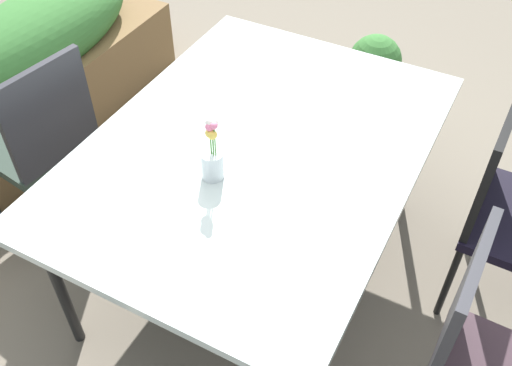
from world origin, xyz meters
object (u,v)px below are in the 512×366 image
Objects in this scene: chair_near_left at (479,358)px; flower_vase at (212,157)px; potted_plant at (373,75)px; dining_table at (256,154)px; chair_far_side at (40,137)px.

flower_vase is at bearing -96.41° from chair_near_left.
chair_near_left is 1.90m from potted_plant.
chair_far_side is (-0.18, 0.95, -0.15)m from dining_table.
chair_far_side is 1.82× the size of potted_plant.
dining_table is 0.26m from flower_vase.
chair_far_side is (0.17, 1.90, -0.00)m from chair_near_left.
dining_table is at bearing -70.79° from chair_far_side.
flower_vase is at bearing 166.10° from dining_table.
chair_far_side is at bearing 87.97° from flower_vase.
flower_vase is 1.62m from potted_plant.
chair_near_left is 1.89× the size of potted_plant.
chair_near_left reaches higher than potted_plant.
potted_plant is (1.52, -0.11, -0.55)m from flower_vase.
chair_near_left is at bearing -110.37° from dining_table.
chair_far_side is at bearing 100.94° from dining_table.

